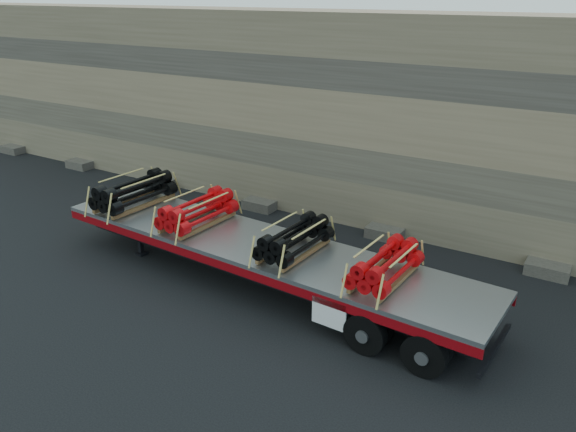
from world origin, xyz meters
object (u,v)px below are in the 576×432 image
(trailer, at_px, (258,264))
(bundle_midrear, at_px, (294,240))
(bundle_midfront, at_px, (198,211))
(bundle_rear, at_px, (385,266))
(bundle_front, at_px, (134,192))

(trailer, relative_size, bundle_midrear, 5.89)
(bundle_midfront, height_order, bundle_midrear, bundle_midfront)
(trailer, xyz_separation_m, bundle_midrear, (1.19, -0.07, 1.04))
(bundle_midfront, bearing_deg, bundle_rear, -0.00)
(bundle_front, relative_size, bundle_rear, 1.17)
(bundle_midfront, distance_m, bundle_rear, 5.93)
(bundle_midfront, bearing_deg, bundle_midrear, -0.00)
(bundle_midrear, relative_size, bundle_rear, 1.03)
(trailer, height_order, bundle_rear, bundle_rear)
(bundle_midfront, bearing_deg, bundle_front, 180.00)
(bundle_midrear, distance_m, bundle_rear, 2.56)
(bundle_midrear, height_order, bundle_rear, bundle_midrear)
(bundle_front, xyz_separation_m, bundle_midfront, (2.70, -0.15, -0.03))
(bundle_front, bearing_deg, trailer, -0.00)
(bundle_rear, bearing_deg, bundle_front, 180.00)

